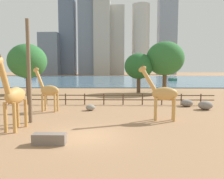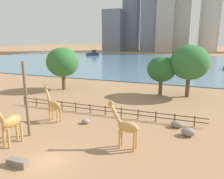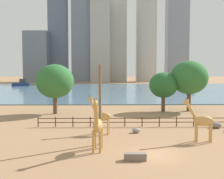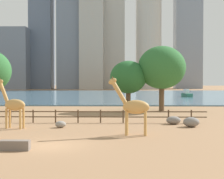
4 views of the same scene
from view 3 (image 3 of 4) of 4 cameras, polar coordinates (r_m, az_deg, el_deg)
The scene contains 20 objects.
ground_plane at distance 104.05m, azimuth 1.40°, elevation -0.01°, with size 400.00×400.00×0.00m, color #9E7551.
harbor_water at distance 101.06m, azimuth 1.47°, elevation -0.07°, with size 180.00×86.00×0.20m, color slate.
giraffe_tall at distance 30.10m, azimuth 17.77°, elevation -6.07°, with size 3.25×1.02×4.52m.
giraffe_companion at distance 25.46m, azimuth -2.99°, elevation -7.29°, with size 1.01×3.19×5.03m.
giraffe_young at distance 32.10m, azimuth -2.20°, elevation -5.43°, with size 2.83×1.22×4.43m.
utility_pole at distance 27.37m, azimuth -2.45°, elevation -3.15°, with size 0.28×0.28×7.85m, color brown.
boulder_near_fence at distance 33.11m, azimuth 4.92°, elevation -8.27°, with size 0.96×0.78×0.59m, color gray.
boulder_by_pole at distance 37.98m, azimuth 20.41°, elevation -6.78°, with size 1.38×1.02×0.77m, color gray.
feeding_trough at distance 23.44m, azimuth 4.73°, elevation -13.47°, with size 1.80×0.60×0.60m, color #72665B.
enclosure_fence at distance 36.51m, azimuth 5.06°, elevation -6.37°, with size 26.12×0.14×1.30m.
tree_left_large at distance 51.37m, azimuth 15.42°, elevation 2.35°, with size 6.56×6.56×8.94m.
tree_center_broad at distance 47.44m, azimuth -11.53°, elevation 1.64°, with size 6.26×6.26×8.27m.
tree_right_tall at distance 50.09m, azimuth 10.41°, elevation 0.86°, with size 4.99×4.99×6.90m.
boat_ferry at distance 90.68m, azimuth 15.38°, elevation -0.22°, with size 2.09×4.45×1.89m.
boat_sailboat at distance 129.34m, azimuth -18.03°, elevation 1.15°, with size 7.60×5.29×6.45m.
skyline_block_central at distance 181.29m, azimuth 0.99°, elevation 9.76°, with size 11.83×14.50×50.86m, color #ADA89E.
skyline_tower_glass at distance 178.06m, azimuth -6.13°, elevation 10.97°, with size 11.43×15.27×57.80m, color slate.
skyline_block_left at distance 175.36m, azimuth -14.89°, elevation 6.39°, with size 13.95×13.59×29.89m, color slate.
skyline_tower_short at distance 175.02m, azimuth 6.97°, elevation 9.89°, with size 12.64×12.64×50.54m, color #B7B2A8.
skyline_block_wide at distance 193.57m, azimuth 13.09°, elevation 13.25°, with size 13.89×10.12×77.33m, color gray.
Camera 3 is at (-4.02, -23.72, 7.35)m, focal length 45.00 mm.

